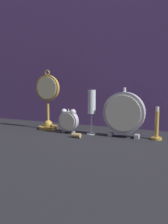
{
  "coord_description": "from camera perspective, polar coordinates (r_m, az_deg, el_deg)",
  "views": [
    {
      "loc": [
        0.49,
        -1.0,
        0.27
      ],
      "look_at": [
        0.0,
        0.08,
        0.11
      ],
      "focal_mm": 40.0,
      "sensor_mm": 36.0,
      "label": 1
    }
  ],
  "objects": [
    {
      "name": "pocket_watch_on_stand",
      "position": [
        1.35,
        -8.29,
        1.95
      ],
      "size": [
        0.14,
        0.1,
        0.32
      ],
      "color": "gold",
      "rests_on": "ground_plane"
    },
    {
      "name": "brass_candlestick",
      "position": [
        1.16,
        16.26,
        -3.68
      ],
      "size": [
        0.05,
        0.05,
        0.15
      ],
      "color": "gold",
      "rests_on": "ground_plane"
    },
    {
      "name": "champagne_flute",
      "position": [
        1.21,
        1.76,
        1.57
      ],
      "size": [
        0.05,
        0.05,
        0.22
      ],
      "color": "silver",
      "rests_on": "ground_plane"
    },
    {
      "name": "alarm_clock_twin_bell",
      "position": [
        1.24,
        -3.57,
        -1.8
      ],
      "size": [
        0.1,
        0.03,
        0.12
      ],
      "color": "silver",
      "rests_on": "ground_plane"
    },
    {
      "name": "fabric_backdrop_drape",
      "position": [
        1.42,
        4.17,
        12.4
      ],
      "size": [
        1.78,
        0.01,
        0.78
      ],
      "primitive_type": "cube",
      "color": "#6B478E",
      "rests_on": "ground_plane"
    },
    {
      "name": "mantel_clock_silver",
      "position": [
        1.16,
        9.1,
        -0.27
      ],
      "size": [
        0.19,
        0.04,
        0.23
      ],
      "color": "silver",
      "rests_on": "ground_plane"
    },
    {
      "name": "ground_plane",
      "position": [
        1.15,
        -1.65,
        -5.97
      ],
      "size": [
        4.0,
        4.0,
        0.0
      ],
      "primitive_type": "plane",
      "color": "#232328"
    },
    {
      "name": "wine_cork",
      "position": [
        1.15,
        -1.78,
        -5.36
      ],
      "size": [
        0.04,
        0.02,
        0.02
      ],
      "primitive_type": "cylinder",
      "rotation": [
        0.0,
        1.57,
        0.0
      ],
      "color": "tan",
      "rests_on": "ground_plane"
    }
  ]
}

